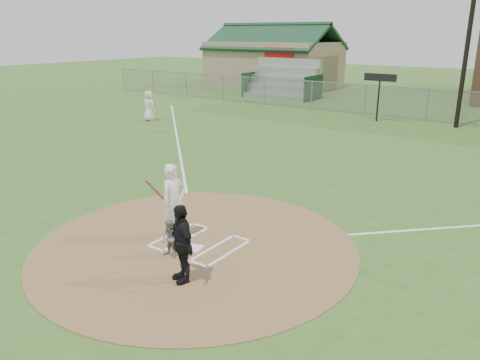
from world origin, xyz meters
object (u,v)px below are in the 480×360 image
Objects in this scene: batter_at_plate at (174,202)px; ondeck_player at (149,106)px; catcher at (170,239)px; home_plate at (193,248)px; umpire at (182,243)px.

ondeck_player is at bearing 138.24° from batter_at_plate.
catcher is at bearing -52.64° from batter_at_plate.
umpire is (0.86, -1.34, 0.89)m from home_plate.
home_plate is 0.24× the size of umpire.
catcher is 0.53× the size of ondeck_player.
home_plate is 0.44× the size of catcher.
umpire is 0.97× the size of ondeck_player.
ondeck_player reaches higher than umpire.
ondeck_player is (-14.26, 12.22, 0.90)m from home_plate.
umpire is 20.30m from ondeck_player.
ondeck_player is 0.90× the size of batter_at_plate.
umpire reaches higher than home_plate.
batter_at_plate reaches higher than ondeck_player.
home_plate is 1.82m from umpire.
batter_at_plate is (13.41, -11.97, 0.12)m from ondeck_player.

